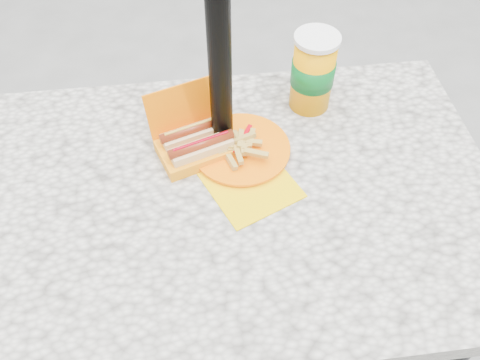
{
  "coord_description": "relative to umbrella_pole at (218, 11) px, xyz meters",
  "views": [
    {
      "loc": [
        -0.06,
        -0.69,
        1.63
      ],
      "look_at": [
        0.02,
        -0.01,
        0.8
      ],
      "focal_mm": 38.0,
      "sensor_mm": 36.0,
      "label": 1
    }
  ],
  "objects": [
    {
      "name": "soda_cup",
      "position": [
        0.23,
        0.1,
        -0.25
      ],
      "size": [
        0.11,
        0.11,
        0.2
      ],
      "rotation": [
        0.0,
        0.0,
        0.31
      ],
      "color": "#FF9E00",
      "rests_on": "picnic_table"
    },
    {
      "name": "fries_plate",
      "position": [
        0.04,
        -0.05,
        -0.34
      ],
      "size": [
        0.24,
        0.34,
        0.05
      ],
      "rotation": [
        0.0,
        0.0,
        0.38
      ],
      "color": "#F4C200",
      "rests_on": "picnic_table"
    },
    {
      "name": "umbrella_pole",
      "position": [
        0.0,
        0.0,
        0.0
      ],
      "size": [
        0.05,
        0.05,
        2.2
      ],
      "primitive_type": "cylinder",
      "color": "black",
      "rests_on": "ground"
    },
    {
      "name": "ground",
      "position": [
        0.0,
        -0.16,
        -1.1
      ],
      "size": [
        60.0,
        60.0,
        0.0
      ],
      "primitive_type": "plane",
      "color": "slate"
    },
    {
      "name": "picnic_table",
      "position": [
        0.0,
        -0.16,
        -0.46
      ],
      "size": [
        1.2,
        0.8,
        0.75
      ],
      "color": "beige",
      "rests_on": "ground"
    },
    {
      "name": "hotdog_box",
      "position": [
        -0.06,
        -0.03,
        -0.32
      ],
      "size": [
        0.21,
        0.19,
        0.14
      ],
      "rotation": [
        0.0,
        0.0,
        0.33
      ],
      "color": "#F86D00",
      "rests_on": "picnic_table"
    }
  ]
}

